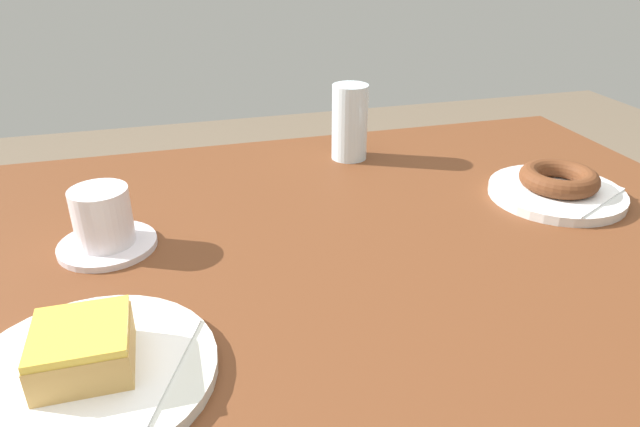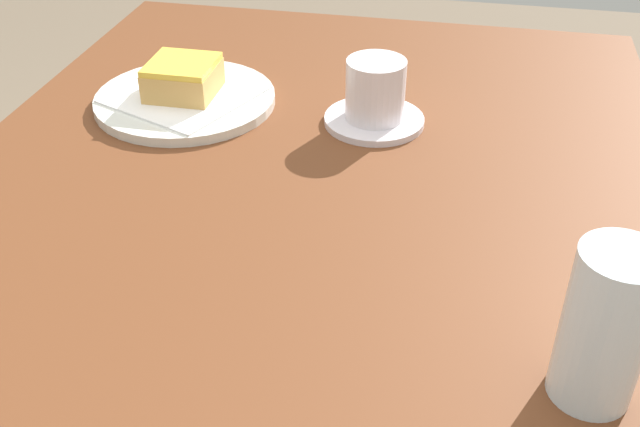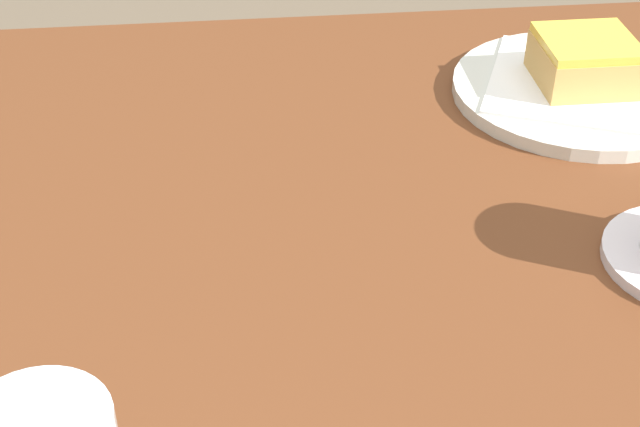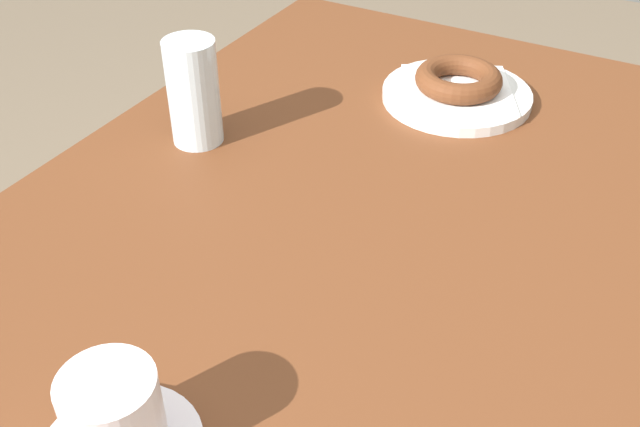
{
  "view_description": "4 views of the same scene",
  "coord_description": "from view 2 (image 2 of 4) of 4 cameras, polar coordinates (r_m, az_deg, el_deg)",
  "views": [
    {
      "loc": [
        -0.16,
        -0.63,
        1.13
      ],
      "look_at": [
        0.02,
        0.02,
        0.79
      ],
      "focal_mm": 32.01,
      "sensor_mm": 36.0,
      "label": 1
    },
    {
      "loc": [
        0.57,
        0.16,
        1.2
      ],
      "look_at": [
        -0.01,
        0.04,
        0.79
      ],
      "focal_mm": 42.42,
      "sensor_mm": 36.0,
      "label": 2
    },
    {
      "loc": [
        0.06,
        0.53,
        1.17
      ],
      "look_at": [
        0.0,
        0.01,
        0.79
      ],
      "focal_mm": 52.0,
      "sensor_mm": 36.0,
      "label": 3
    },
    {
      "loc": [
        -0.49,
        -0.24,
        1.24
      ],
      "look_at": [
        0.03,
        0.04,
        0.8
      ],
      "focal_mm": 42.03,
      "sensor_mm": 36.0,
      "label": 4
    }
  ],
  "objects": [
    {
      "name": "water_glass",
      "position": [
        0.58,
        20.71,
        -8.03
      ],
      "size": [
        0.06,
        0.06,
        0.13
      ],
      "primitive_type": "cylinder",
      "color": "silver",
      "rests_on": "table"
    },
    {
      "name": "plate_glazed_square",
      "position": [
        1.0,
        -10.13,
        8.47
      ],
      "size": [
        0.23,
        0.23,
        0.01
      ],
      "primitive_type": "cylinder",
      "color": "silver",
      "rests_on": "table"
    },
    {
      "name": "coffee_cup",
      "position": [
        0.93,
        4.18,
        8.8
      ],
      "size": [
        0.12,
        0.12,
        0.08
      ],
      "color": "silver",
      "rests_on": "table"
    },
    {
      "name": "napkin_glazed_square",
      "position": [
        1.0,
        -10.17,
        8.87
      ],
      "size": [
        0.21,
        0.21,
        0.0
      ],
      "primitive_type": "cube",
      "rotation": [
        0.0,
        0.0,
        -0.39
      ],
      "color": "white",
      "rests_on": "plate_glazed_square"
    },
    {
      "name": "donut_glazed_square",
      "position": [
        0.99,
        -10.3,
        10.06
      ],
      "size": [
        0.08,
        0.08,
        0.04
      ],
      "color": "tan",
      "rests_on": "napkin_glazed_square"
    },
    {
      "name": "table",
      "position": [
        0.8,
        -2.67,
        -7.25
      ],
      "size": [
        1.25,
        0.8,
        0.76
      ],
      "color": "brown",
      "rests_on": "ground_plane"
    }
  ]
}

